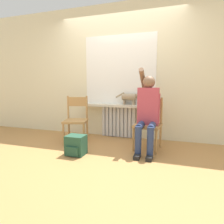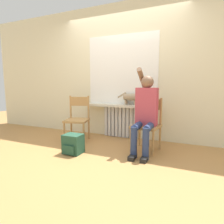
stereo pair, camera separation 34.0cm
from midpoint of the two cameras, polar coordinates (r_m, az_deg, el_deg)
The scene contains 10 objects.
ground_plane at distance 2.98m, azimuth -7.56°, elevation -13.23°, with size 12.00×12.00×0.00m, color #B27F47.
wall_with_window at distance 3.93m, azimuth -0.10°, elevation 12.05°, with size 7.00×0.06×2.70m.
radiator at distance 3.92m, azimuth -0.45°, elevation -3.02°, with size 0.73×0.08×0.65m.
windowsill at distance 3.80m, azimuth -0.77°, elevation 1.96°, with size 1.53×0.23×0.05m.
window_glass at distance 3.90m, azimuth -0.26°, elevation 12.68°, with size 1.47×0.01×1.39m.
chair_left at distance 3.67m, azimuth -13.50°, elevation -2.06°, with size 0.52×0.52×0.88m.
chair_right at distance 3.20m, azimuth 8.04°, elevation -3.41°, with size 0.47×0.47×0.88m.
person at distance 3.06m, azimuth 7.71°, elevation 0.52°, with size 0.36×0.95×1.37m.
cat at distance 3.75m, azimuth 2.76°, elevation 4.54°, with size 0.48×0.13×0.25m.
backpack at distance 3.06m, azimuth -14.16°, elevation -9.83°, with size 0.29×0.26×0.31m.
Camera 1 is at (1.04, -2.56, 1.08)m, focal length 30.00 mm.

